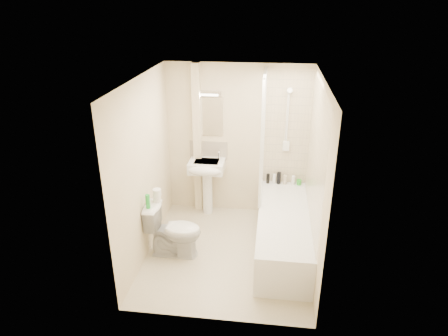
# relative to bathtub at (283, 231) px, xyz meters

# --- Properties ---
(floor) EXTENTS (2.50, 2.50, 0.00)m
(floor) POSITION_rel_bathtub_xyz_m (-0.75, -0.20, -0.29)
(floor) COLOR beige
(floor) RESTS_ON ground
(wall_back) EXTENTS (2.20, 0.02, 2.40)m
(wall_back) POSITION_rel_bathtub_xyz_m (-0.75, 1.05, 0.91)
(wall_back) COLOR beige
(wall_back) RESTS_ON ground
(wall_left) EXTENTS (0.02, 2.50, 2.40)m
(wall_left) POSITION_rel_bathtub_xyz_m (-1.85, -0.20, 0.91)
(wall_left) COLOR beige
(wall_left) RESTS_ON ground
(wall_right) EXTENTS (0.02, 2.50, 2.40)m
(wall_right) POSITION_rel_bathtub_xyz_m (0.35, -0.20, 0.91)
(wall_right) COLOR beige
(wall_right) RESTS_ON ground
(ceiling) EXTENTS (2.20, 2.50, 0.02)m
(ceiling) POSITION_rel_bathtub_xyz_m (-0.75, -0.20, 2.11)
(ceiling) COLOR white
(ceiling) RESTS_ON wall_back
(tile_back) EXTENTS (0.70, 0.01, 1.75)m
(tile_back) POSITION_rel_bathtub_xyz_m (0.00, 1.04, 1.14)
(tile_back) COLOR beige
(tile_back) RESTS_ON wall_back
(tile_right) EXTENTS (0.01, 2.10, 1.75)m
(tile_right) POSITION_rel_bathtub_xyz_m (0.34, 0.00, 1.14)
(tile_right) COLOR beige
(tile_right) RESTS_ON wall_right
(pipe_boxing) EXTENTS (0.12, 0.12, 2.40)m
(pipe_boxing) POSITION_rel_bathtub_xyz_m (-1.37, 0.99, 0.91)
(pipe_boxing) COLOR beige
(pipe_boxing) RESTS_ON ground
(splashback) EXTENTS (0.60, 0.02, 0.30)m
(splashback) POSITION_rel_bathtub_xyz_m (-1.21, 1.04, 0.74)
(splashback) COLOR beige
(splashback) RESTS_ON wall_back
(mirror) EXTENTS (0.46, 0.01, 0.60)m
(mirror) POSITION_rel_bathtub_xyz_m (-1.21, 1.04, 1.29)
(mirror) COLOR white
(mirror) RESTS_ON wall_back
(strip_light) EXTENTS (0.42, 0.07, 0.07)m
(strip_light) POSITION_rel_bathtub_xyz_m (-1.21, 1.02, 1.66)
(strip_light) COLOR silver
(strip_light) RESTS_ON wall_back
(bathtub) EXTENTS (0.70, 2.10, 0.55)m
(bathtub) POSITION_rel_bathtub_xyz_m (0.00, 0.00, 0.00)
(bathtub) COLOR white
(bathtub) RESTS_ON ground
(shower_screen) EXTENTS (0.04, 0.92, 1.80)m
(shower_screen) POSITION_rel_bathtub_xyz_m (-0.35, 0.60, 1.16)
(shower_screen) COLOR white
(shower_screen) RESTS_ON bathtub
(shower_fixture) EXTENTS (0.10, 0.16, 0.99)m
(shower_fixture) POSITION_rel_bathtub_xyz_m (-0.00, 0.99, 1.26)
(shower_fixture) COLOR white
(shower_fixture) RESTS_ON wall_back
(pedestal_sink) EXTENTS (0.54, 0.49, 1.05)m
(pedestal_sink) POSITION_rel_bathtub_xyz_m (-1.21, 0.81, 0.45)
(pedestal_sink) COLOR white
(pedestal_sink) RESTS_ON ground
(bottle_black_a) EXTENTS (0.05, 0.05, 0.15)m
(bottle_black_a) POSITION_rel_bathtub_xyz_m (-0.25, 0.96, 0.34)
(bottle_black_a) COLOR black
(bottle_black_a) RESTS_ON bathtub
(bottle_white_a) EXTENTS (0.05, 0.05, 0.16)m
(bottle_white_a) POSITION_rel_bathtub_xyz_m (-0.15, 0.96, 0.34)
(bottle_white_a) COLOR white
(bottle_white_a) RESTS_ON bathtub
(bottle_black_b) EXTENTS (0.06, 0.06, 0.19)m
(bottle_black_b) POSITION_rel_bathtub_xyz_m (-0.08, 0.96, 0.36)
(bottle_black_b) COLOR black
(bottle_black_b) RESTS_ON bathtub
(bottle_cream) EXTENTS (0.06, 0.06, 0.15)m
(bottle_cream) POSITION_rel_bathtub_xyz_m (0.02, 0.96, 0.33)
(bottle_cream) COLOR #C5B798
(bottle_cream) RESTS_ON bathtub
(bottle_white_b) EXTENTS (0.05, 0.05, 0.14)m
(bottle_white_b) POSITION_rel_bathtub_xyz_m (0.15, 0.96, 0.33)
(bottle_white_b) COLOR white
(bottle_white_b) RESTS_ON bathtub
(bottle_green) EXTENTS (0.07, 0.07, 0.09)m
(bottle_green) POSITION_rel_bathtub_xyz_m (0.24, 0.96, 0.30)
(bottle_green) COLOR green
(bottle_green) RESTS_ON bathtub
(toilet) EXTENTS (0.43, 0.74, 0.75)m
(toilet) POSITION_rel_bathtub_xyz_m (-1.47, -0.30, 0.08)
(toilet) COLOR white
(toilet) RESTS_ON ground
(toilet_roll_lower) EXTENTS (0.11, 0.11, 0.10)m
(toilet_roll_lower) POSITION_rel_bathtub_xyz_m (-1.71, -0.20, 0.51)
(toilet_roll_lower) COLOR white
(toilet_roll_lower) RESTS_ON toilet
(toilet_roll_upper) EXTENTS (0.11, 0.11, 0.09)m
(toilet_roll_upper) POSITION_rel_bathtub_xyz_m (-1.70, -0.22, 0.60)
(toilet_roll_upper) COLOR white
(toilet_roll_upper) RESTS_ON toilet_roll_lower
(green_bottle) EXTENTS (0.06, 0.06, 0.19)m
(green_bottle) POSITION_rel_bathtub_xyz_m (-1.77, -0.40, 0.55)
(green_bottle) COLOR green
(green_bottle) RESTS_ON toilet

